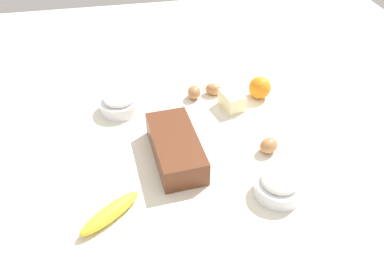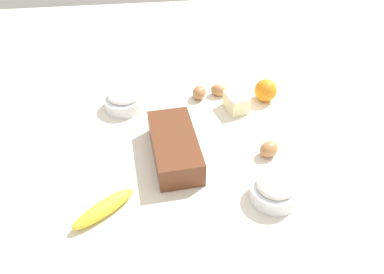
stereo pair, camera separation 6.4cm
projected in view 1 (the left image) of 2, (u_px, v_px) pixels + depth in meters
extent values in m
cube|color=silver|center=(192.00, 149.00, 1.25)|extent=(2.40, 2.40, 0.02)
cube|color=brown|center=(176.00, 147.00, 1.18)|extent=(0.29, 0.15, 0.08)
cube|color=black|center=(176.00, 146.00, 1.18)|extent=(0.28, 0.14, 0.07)
cylinder|color=white|center=(278.00, 188.00, 1.08)|extent=(0.13, 0.13, 0.04)
torus|color=white|center=(279.00, 184.00, 1.07)|extent=(0.13, 0.13, 0.01)
ellipsoid|color=white|center=(280.00, 181.00, 1.06)|extent=(0.10, 0.10, 0.04)
cylinder|color=white|center=(120.00, 105.00, 1.37)|extent=(0.14, 0.14, 0.04)
torus|color=white|center=(119.00, 101.00, 1.36)|extent=(0.14, 0.14, 0.01)
ellipsoid|color=white|center=(119.00, 98.00, 1.35)|extent=(0.11, 0.11, 0.04)
ellipsoid|color=yellow|center=(110.00, 213.00, 1.01)|extent=(0.15, 0.18, 0.04)
sphere|color=orange|center=(260.00, 88.00, 1.42)|extent=(0.08, 0.08, 0.08)
cube|color=#F4EDB2|center=(232.00, 100.00, 1.38)|extent=(0.10, 0.08, 0.06)
ellipsoid|color=#AB7446|center=(194.00, 92.00, 1.43)|extent=(0.07, 0.07, 0.05)
ellipsoid|color=#BB7F4D|center=(213.00, 89.00, 1.45)|extent=(0.06, 0.07, 0.04)
ellipsoid|color=#B27849|center=(269.00, 146.00, 1.21)|extent=(0.07, 0.08, 0.05)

